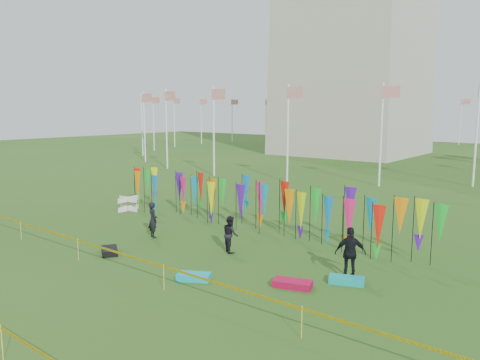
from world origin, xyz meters
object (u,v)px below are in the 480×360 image
Objects in this scene: person_left at (153,220)px; kite_bag_teal at (347,280)px; kite_bag_turquoise at (194,277)px; kite_bag_black at (109,251)px; box_kite at (128,204)px; person_mid at (230,234)px; person_right at (350,253)px; kite_bag_red at (292,284)px.

kite_bag_teal is (9.75, 0.26, -0.74)m from person_left.
kite_bag_black is (-4.87, -0.02, 0.01)m from kite_bag_turquoise.
box_kite is 10.19m from person_mid.
kite_bag_teal is (0.16, -0.56, -0.81)m from person_right.
kite_bag_turquoise is at bearing -152.53° from kite_bag_red.
kite_bag_black reaches higher than kite_bag_red.
person_right reaches higher than box_kite.
kite_bag_red is at bearing -167.26° from person_left.
person_right is 5.62m from kite_bag_turquoise.
kite_bag_teal is at bearing -9.88° from box_kite.
person_left is 4.32m from person_mid.
kite_bag_turquoise is 4.87m from kite_bag_black.
person_left is 1.09× the size of person_mid.
person_mid reaches higher than box_kite.
person_right reaches higher than kite_bag_red.
kite_bag_turquoise is 3.48m from kite_bag_red.
box_kite is 12.41m from kite_bag_turquoise.
box_kite reaches higher than kite_bag_teal.
box_kite is 15.36m from person_right.
person_right is at bearing -154.26° from person_left.
person_right is at bearing -7.91° from box_kite.
kite_bag_teal is at bearing -149.14° from person_mid.
person_mid is 1.34× the size of kite_bag_turquoise.
box_kite is 0.75× the size of kite_bag_turquoise.
person_right is 9.82m from kite_bag_black.
person_right is 1.71× the size of kite_bag_black.
kite_bag_turquoise is (10.99, -5.75, -0.32)m from box_kite.
kite_bag_teal is at bearing 48.88° from kite_bag_red.
kite_bag_black is (6.13, -5.77, -0.31)m from box_kite.
person_left is 2.97m from kite_bag_black.
person_left is at bearing 152.47° from kite_bag_turquoise.
kite_bag_black is 0.91× the size of kite_bag_teal.
box_kite is at bearing 170.12° from kite_bag_teal.
person_left reaches higher than box_kite.
person_left is 1.47× the size of kite_bag_turquoise.
person_right reaches higher than kite_bag_black.
kite_bag_red reaches higher than kite_bag_teal.
kite_bag_black is (-7.96, -1.63, 0.01)m from kite_bag_red.
box_kite is at bearing 163.61° from kite_bag_red.
kite_bag_turquoise is at bearing 0.27° from kite_bag_black.
box_kite is 0.47× the size of person_right.
person_right is 2.45m from kite_bag_red.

